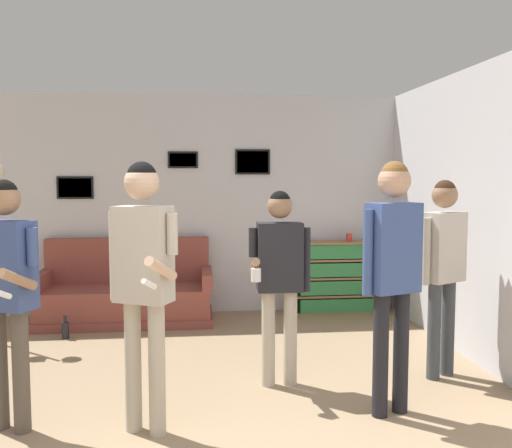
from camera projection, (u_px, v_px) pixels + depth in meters
The scene contains 11 objects.
wall_back at pixel (195, 204), 7.06m from camera, with size 7.45×0.08×2.70m.
wall_right at pixel (488, 216), 4.98m from camera, with size 0.06×7.08×2.70m.
couch at pixel (126, 296), 6.66m from camera, with size 2.00×0.80×0.96m.
bookshelf at pixel (338, 277), 7.11m from camera, with size 1.19×0.30×0.89m.
person_player_foreground_left at pixel (6, 278), 3.74m from camera, with size 0.46×0.58×1.68m.
person_player_foreground_center at pixel (143, 266), 3.70m from camera, with size 0.46×0.60×1.80m.
person_watcher_holding_cup at pixel (280, 268), 4.57m from camera, with size 0.51×0.40×1.59m.
person_spectator_near_bookshelf at pixel (393, 258), 3.99m from camera, with size 0.48×0.31×1.81m.
person_spectator_far_right at pixel (443, 257), 4.76m from camera, with size 0.45×0.34×1.67m.
bottle_on_floor at pixel (65, 329), 5.97m from camera, with size 0.07×0.07×0.25m.
drinking_cup at pixel (349, 237), 7.08m from camera, with size 0.08×0.08×0.10m.
Camera 1 is at (0.01, -2.39, 1.70)m, focal length 40.00 mm.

